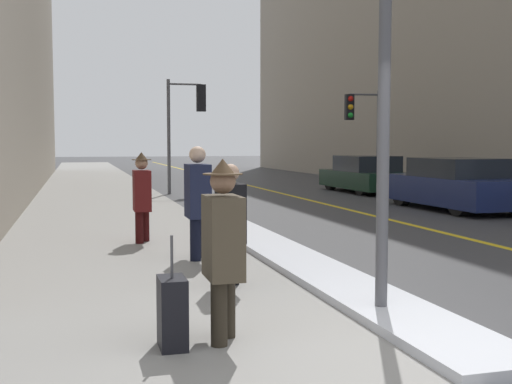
{
  "coord_description": "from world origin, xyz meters",
  "views": [
    {
      "loc": [
        -2.71,
        -4.24,
        1.7
      ],
      "look_at": [
        -0.4,
        4.0,
        1.05
      ],
      "focal_mm": 45.0,
      "sensor_mm": 36.0,
      "label": 1
    }
  ],
  "objects_px": {
    "pedestrian_trailing": "(142,194)",
    "parked_car_dark_green": "(365,175)",
    "pedestrian_with_shoulder_bag": "(223,243)",
    "traffic_light_far": "(360,118)",
    "pedestrian_in_glasses": "(198,197)",
    "pedestrian_nearside": "(230,219)",
    "traffic_light_near": "(189,112)",
    "lamp_post": "(385,12)",
    "parked_car_navy": "(457,185)",
    "rolling_suitcase": "(172,313)"
  },
  "relations": [
    {
      "from": "traffic_light_far",
      "to": "pedestrian_in_glasses",
      "type": "xyz_separation_m",
      "value": [
        -8.01,
        -11.77,
        -1.66
      ]
    },
    {
      "from": "traffic_light_far",
      "to": "pedestrian_in_glasses",
      "type": "bearing_deg",
      "value": 58.73
    },
    {
      "from": "pedestrian_with_shoulder_bag",
      "to": "pedestrian_trailing",
      "type": "bearing_deg",
      "value": -178.42
    },
    {
      "from": "traffic_light_far",
      "to": "pedestrian_with_shoulder_bag",
      "type": "distance_m",
      "value": 17.93
    },
    {
      "from": "pedestrian_with_shoulder_bag",
      "to": "rolling_suitcase",
      "type": "relative_size",
      "value": 1.66
    },
    {
      "from": "traffic_light_near",
      "to": "traffic_light_far",
      "type": "xyz_separation_m",
      "value": [
        6.04,
        -0.53,
        -0.19
      ]
    },
    {
      "from": "lamp_post",
      "to": "pedestrian_with_shoulder_bag",
      "type": "bearing_deg",
      "value": -166.58
    },
    {
      "from": "pedestrian_nearside",
      "to": "parked_car_navy",
      "type": "bearing_deg",
      "value": 133.41
    },
    {
      "from": "pedestrian_with_shoulder_bag",
      "to": "traffic_light_far",
      "type": "bearing_deg",
      "value": 151.88
    },
    {
      "from": "traffic_light_far",
      "to": "pedestrian_nearside",
      "type": "distance_m",
      "value": 15.94
    },
    {
      "from": "traffic_light_near",
      "to": "parked_car_dark_green",
      "type": "distance_m",
      "value": 6.49
    },
    {
      "from": "parked_car_navy",
      "to": "rolling_suitcase",
      "type": "xyz_separation_m",
      "value": [
        -8.65,
        -9.21,
        -0.33
      ]
    },
    {
      "from": "traffic_light_far",
      "to": "rolling_suitcase",
      "type": "distance_m",
      "value": 18.27
    },
    {
      "from": "pedestrian_in_glasses",
      "to": "pedestrian_trailing",
      "type": "bearing_deg",
      "value": -160.61
    },
    {
      "from": "lamp_post",
      "to": "pedestrian_in_glasses",
      "type": "distance_m",
      "value": 4.22
    },
    {
      "from": "traffic_light_far",
      "to": "parked_car_dark_green",
      "type": "bearing_deg",
      "value": 92.19
    },
    {
      "from": "pedestrian_in_glasses",
      "to": "pedestrian_trailing",
      "type": "height_order",
      "value": "pedestrian_in_glasses"
    },
    {
      "from": "traffic_light_far",
      "to": "pedestrian_trailing",
      "type": "relative_size",
      "value": 2.3
    },
    {
      "from": "parked_car_navy",
      "to": "pedestrian_with_shoulder_bag",
      "type": "bearing_deg",
      "value": 137.13
    },
    {
      "from": "lamp_post",
      "to": "traffic_light_far",
      "type": "distance_m",
      "value": 16.74
    },
    {
      "from": "traffic_light_far",
      "to": "rolling_suitcase",
      "type": "bearing_deg",
      "value": 63.34
    },
    {
      "from": "pedestrian_trailing",
      "to": "pedestrian_nearside",
      "type": "bearing_deg",
      "value": 10.44
    },
    {
      "from": "pedestrian_nearside",
      "to": "pedestrian_trailing",
      "type": "xyz_separation_m",
      "value": [
        -0.66,
        3.73,
        0.04
      ]
    },
    {
      "from": "lamp_post",
      "to": "rolling_suitcase",
      "type": "height_order",
      "value": "lamp_post"
    },
    {
      "from": "lamp_post",
      "to": "rolling_suitcase",
      "type": "xyz_separation_m",
      "value": [
        -2.13,
        -0.47,
        -2.65
      ]
    },
    {
      "from": "rolling_suitcase",
      "to": "pedestrian_trailing",
      "type": "bearing_deg",
      "value": 177.19
    },
    {
      "from": "lamp_post",
      "to": "pedestrian_with_shoulder_bag",
      "type": "xyz_separation_m",
      "value": [
        -1.69,
        -0.4,
        -2.09
      ]
    },
    {
      "from": "pedestrian_with_shoulder_bag",
      "to": "pedestrian_in_glasses",
      "type": "bearing_deg",
      "value": 173.02
    },
    {
      "from": "traffic_light_near",
      "to": "pedestrian_in_glasses",
      "type": "xyz_separation_m",
      "value": [
        -1.97,
        -12.3,
        -1.85
      ]
    },
    {
      "from": "pedestrian_with_shoulder_bag",
      "to": "pedestrian_nearside",
      "type": "relative_size",
      "value": 1.08
    },
    {
      "from": "pedestrian_trailing",
      "to": "parked_car_navy",
      "type": "xyz_separation_m",
      "value": [
        8.32,
        3.42,
        -0.22
      ]
    },
    {
      "from": "traffic_light_near",
      "to": "rolling_suitcase",
      "type": "relative_size",
      "value": 4.03
    },
    {
      "from": "lamp_post",
      "to": "pedestrian_in_glasses",
      "type": "height_order",
      "value": "lamp_post"
    },
    {
      "from": "lamp_post",
      "to": "traffic_light_near",
      "type": "bearing_deg",
      "value": 87.13
    },
    {
      "from": "pedestrian_in_glasses",
      "to": "parked_car_dark_green",
      "type": "distance_m",
      "value": 13.84
    },
    {
      "from": "lamp_post",
      "to": "pedestrian_nearside",
      "type": "relative_size",
      "value": 3.37
    },
    {
      "from": "lamp_post",
      "to": "traffic_light_far",
      "type": "height_order",
      "value": "lamp_post"
    },
    {
      "from": "pedestrian_nearside",
      "to": "pedestrian_trailing",
      "type": "bearing_deg",
      "value": -169.56
    },
    {
      "from": "pedestrian_nearside",
      "to": "parked_car_dark_green",
      "type": "xyz_separation_m",
      "value": [
        7.97,
        13.19,
        -0.21
      ]
    },
    {
      "from": "pedestrian_trailing",
      "to": "parked_car_dark_green",
      "type": "distance_m",
      "value": 12.81
    },
    {
      "from": "lamp_post",
      "to": "parked_car_navy",
      "type": "xyz_separation_m",
      "value": [
        6.51,
        8.74,
        -2.32
      ]
    },
    {
      "from": "traffic_light_near",
      "to": "traffic_light_far",
      "type": "relative_size",
      "value": 1.07
    },
    {
      "from": "pedestrian_nearside",
      "to": "pedestrian_in_glasses",
      "type": "relative_size",
      "value": 0.88
    },
    {
      "from": "lamp_post",
      "to": "parked_car_dark_green",
      "type": "relative_size",
      "value": 1.17
    },
    {
      "from": "pedestrian_trailing",
      "to": "parked_car_navy",
      "type": "height_order",
      "value": "pedestrian_trailing"
    },
    {
      "from": "pedestrian_in_glasses",
      "to": "parked_car_navy",
      "type": "relative_size",
      "value": 0.38
    },
    {
      "from": "pedestrian_in_glasses",
      "to": "parked_car_navy",
      "type": "bearing_deg",
      "value": 124.62
    },
    {
      "from": "parked_car_navy",
      "to": "rolling_suitcase",
      "type": "height_order",
      "value": "parked_car_navy"
    },
    {
      "from": "lamp_post",
      "to": "rolling_suitcase",
      "type": "distance_m",
      "value": 3.43
    },
    {
      "from": "parked_car_navy",
      "to": "pedestrian_trailing",
      "type": "bearing_deg",
      "value": 111.36
    }
  ]
}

